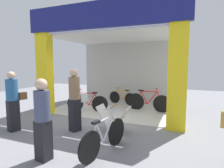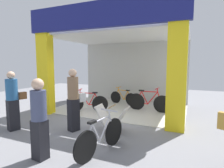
# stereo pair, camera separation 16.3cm
# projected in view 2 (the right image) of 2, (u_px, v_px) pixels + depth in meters

# --- Properties ---
(ground_plane) EXTENTS (18.52, 18.52, 0.00)m
(ground_plane) POSITION_uv_depth(u_px,v_px,m) (101.00, 120.00, 6.27)
(ground_plane) COLOR gray
(ground_plane) RESTS_ON ground
(shop_facade) EXTENTS (5.46, 3.93, 3.84)m
(shop_facade) POSITION_uv_depth(u_px,v_px,m) (120.00, 61.00, 7.64)
(shop_facade) COLOR beige
(shop_facade) RESTS_ON ground
(bicycle_inside_0) EXTENTS (1.59, 0.55, 0.90)m
(bicycle_inside_0) POSITION_uv_depth(u_px,v_px,m) (88.00, 103.00, 7.39)
(bicycle_inside_0) COLOR black
(bicycle_inside_0) RESTS_ON ground
(bicycle_inside_1) EXTENTS (1.43, 0.47, 0.81)m
(bicycle_inside_1) POSITION_uv_depth(u_px,v_px,m) (123.00, 98.00, 8.73)
(bicycle_inside_1) COLOR black
(bicycle_inside_1) RESTS_ON ground
(bicycle_inside_2) EXTENTS (1.76, 0.48, 0.97)m
(bicycle_inside_2) POSITION_uv_depth(u_px,v_px,m) (149.00, 102.00, 7.42)
(bicycle_inside_2) COLOR black
(bicycle_inside_2) RESTS_ON ground
(bicycle_parked_0) EXTENTS (0.44, 1.59, 0.89)m
(bicycle_parked_0) POSITION_uv_depth(u_px,v_px,m) (101.00, 137.00, 3.93)
(bicycle_parked_0) COLOR black
(bicycle_parked_0) RESTS_ON ground
(sandwich_board_sign) EXTENTS (0.92, 0.51, 0.74)m
(sandwich_board_sign) POSITION_uv_depth(u_px,v_px,m) (112.00, 119.00, 5.23)
(sandwich_board_sign) COLOR silver
(sandwich_board_sign) RESTS_ON ground
(pedestrian_0) EXTENTS (0.40, 0.60, 1.77)m
(pedestrian_0) POSITION_uv_depth(u_px,v_px,m) (74.00, 99.00, 5.23)
(pedestrian_0) COLOR black
(pedestrian_0) RESTS_ON ground
(pedestrian_2) EXTENTS (0.34, 0.34, 1.63)m
(pedestrian_2) POSITION_uv_depth(u_px,v_px,m) (39.00, 118.00, 3.64)
(pedestrian_2) COLOR black
(pedestrian_2) RESTS_ON ground
(pedestrian_3) EXTENTS (0.40, 0.59, 1.70)m
(pedestrian_3) POSITION_uv_depth(u_px,v_px,m) (13.00, 100.00, 5.28)
(pedestrian_3) COLOR black
(pedestrian_3) RESTS_ON ground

